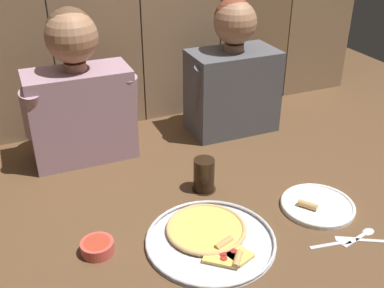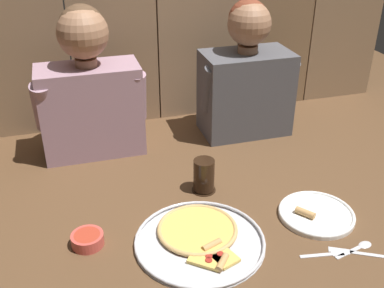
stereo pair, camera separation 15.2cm
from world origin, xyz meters
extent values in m
plane|color=brown|center=(0.00, 0.00, 0.00)|extent=(3.20, 3.20, 0.00)
cylinder|color=silver|center=(-0.08, -0.18, 0.00)|extent=(0.39, 0.39, 0.01)
torus|color=silver|center=(-0.08, -0.18, 0.01)|extent=(0.39, 0.39, 0.01)
cylinder|color=#B23823|center=(-0.07, -0.13, 0.01)|extent=(0.24, 0.24, 0.00)
cylinder|color=#EABC56|center=(-0.07, -0.13, 0.01)|extent=(0.23, 0.23, 0.01)
torus|color=tan|center=(-0.07, -0.13, 0.01)|extent=(0.25, 0.25, 0.01)
cube|color=#EABC56|center=(-0.04, -0.26, 0.01)|extent=(0.09, 0.11, 0.01)
cylinder|color=tan|center=(-0.06, -0.22, 0.02)|extent=(0.07, 0.04, 0.02)
cylinder|color=#A3281E|center=(-0.05, -0.26, 0.02)|extent=(0.02, 0.02, 0.00)
cube|color=#EABC56|center=(-0.09, -0.26, 0.01)|extent=(0.11, 0.11, 0.01)
cylinder|color=tan|center=(-0.05, -0.29, 0.02)|extent=(0.05, 0.06, 0.02)
cylinder|color=#A3281E|center=(-0.08, -0.26, 0.02)|extent=(0.02, 0.02, 0.00)
cylinder|color=#A3281E|center=(-0.08, -0.27, 0.02)|extent=(0.02, 0.02, 0.00)
cylinder|color=white|center=(0.32, -0.16, 0.01)|extent=(0.24, 0.24, 0.01)
torus|color=white|center=(0.32, -0.16, 0.01)|extent=(0.24, 0.24, 0.01)
cylinder|color=tan|center=(0.27, -0.16, 0.02)|extent=(0.06, 0.06, 0.02)
cylinder|color=black|center=(0.01, 0.08, 0.00)|extent=(0.08, 0.08, 0.01)
cylinder|color=black|center=(0.01, 0.08, 0.06)|extent=(0.07, 0.07, 0.11)
cylinder|color=#CC4C42|center=(-0.40, -0.09, 0.02)|extent=(0.10, 0.10, 0.04)
cylinder|color=#B23823|center=(-0.40, -0.09, 0.03)|extent=(0.08, 0.08, 0.02)
cube|color=silver|center=(0.22, -0.32, 0.00)|extent=(0.10, 0.03, 0.01)
cube|color=silver|center=(0.29, -0.34, 0.00)|extent=(0.04, 0.03, 0.01)
cube|color=silver|center=(0.36, -0.36, 0.00)|extent=(0.09, 0.06, 0.01)
cube|color=silver|center=(0.30, -0.32, 0.00)|extent=(0.06, 0.05, 0.00)
cube|color=silver|center=(0.32, -0.34, 0.00)|extent=(0.10, 0.03, 0.01)
ellipsoid|color=silver|center=(0.38, -0.32, 0.00)|extent=(0.05, 0.04, 0.01)
cube|color=gray|center=(-0.32, 0.48, 0.18)|extent=(0.38, 0.19, 0.35)
cylinder|color=#9E7051|center=(-0.32, 0.48, 0.37)|extent=(0.08, 0.08, 0.03)
sphere|color=#9E7051|center=(-0.32, 0.48, 0.48)|extent=(0.19, 0.19, 0.19)
sphere|color=brown|center=(-0.32, 0.49, 0.49)|extent=(0.17, 0.17, 0.17)
cylinder|color=gray|center=(-0.49, 0.44, 0.23)|extent=(0.08, 0.13, 0.21)
cylinder|color=gray|center=(-0.15, 0.44, 0.23)|extent=(0.08, 0.11, 0.21)
cube|color=#4C4C51|center=(0.32, 0.48, 0.17)|extent=(0.36, 0.22, 0.35)
cylinder|color=#9E7051|center=(0.32, 0.48, 0.36)|extent=(0.08, 0.08, 0.03)
sphere|color=#9E7051|center=(0.32, 0.48, 0.47)|extent=(0.17, 0.17, 0.17)
sphere|color=brown|center=(0.32, 0.49, 0.48)|extent=(0.16, 0.16, 0.16)
cylinder|color=#4C4C51|center=(0.16, 0.44, 0.23)|extent=(0.08, 0.12, 0.20)
cylinder|color=#4C4C51|center=(0.48, 0.44, 0.23)|extent=(0.08, 0.14, 0.21)
camera|label=1|loc=(-0.54, -1.14, 0.91)|focal=43.00mm
camera|label=2|loc=(-0.40, -1.19, 0.91)|focal=43.00mm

